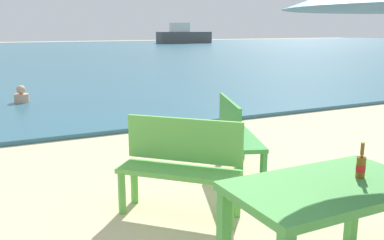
# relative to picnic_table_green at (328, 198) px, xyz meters

# --- Properties ---
(sea_water) EXTENTS (120.00, 50.00, 0.08)m
(sea_water) POSITION_rel_picnic_table_green_xyz_m (0.79, 29.92, -0.61)
(sea_water) COLOR #2D6075
(sea_water) RESTS_ON ground_plane
(picnic_table_green) EXTENTS (1.40, 0.80, 0.76)m
(picnic_table_green) POSITION_rel_picnic_table_green_xyz_m (0.00, 0.00, 0.00)
(picnic_table_green) COLOR #4C9E47
(picnic_table_green) RESTS_ON ground_plane
(beer_bottle_amber) EXTENTS (0.07, 0.07, 0.26)m
(beer_bottle_amber) POSITION_rel_picnic_table_green_xyz_m (0.29, -0.01, 0.20)
(beer_bottle_amber) COLOR brown
(beer_bottle_amber) RESTS_ON picnic_table_green
(bench_green_left) EXTENTS (1.11, 1.10, 0.95)m
(bench_green_left) POSITION_rel_picnic_table_green_xyz_m (-0.42, 1.54, -0.11)
(bench_green_left) COLOR #60B24C
(bench_green_left) RESTS_ON ground_plane
(bench_green_right) EXTENTS (0.75, 1.25, 0.95)m
(bench_green_right) POSITION_rel_picnic_table_green_xyz_m (0.70, 2.30, -0.11)
(bench_green_right) COLOR #3D8C42
(bench_green_right) RESTS_ON ground_plane
(swimmer_person) EXTENTS (0.34, 0.34, 0.41)m
(swimmer_person) POSITION_rel_picnic_table_green_xyz_m (-1.31, 8.64, -0.41)
(swimmer_person) COLOR tan
(swimmer_person) RESTS_ON sea_water
(boat_tanker) EXTENTS (6.41, 1.75, 2.33)m
(boat_tanker) POSITION_rel_picnic_table_green_xyz_m (19.33, 43.09, 0.27)
(boat_tanker) COLOR #4C4C4C
(boat_tanker) RESTS_ON sea_water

